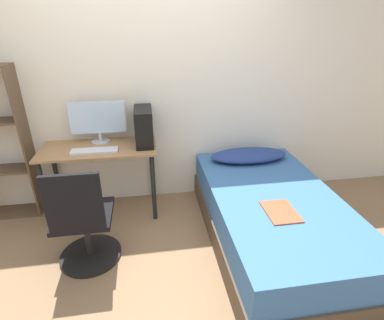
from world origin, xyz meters
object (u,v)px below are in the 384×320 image
at_px(monitor, 98,120).
at_px(office_chair, 84,228).
at_px(pc_tower, 144,126).
at_px(keyboard, 95,151).
at_px(bed, 272,218).

bearing_deg(monitor, office_chair, -94.98).
bearing_deg(pc_tower, keyboard, -162.84).
height_order(office_chair, monitor, monitor).
height_order(office_chair, keyboard, office_chair).
relative_size(bed, pc_tower, 4.96).
xyz_separation_m(office_chair, monitor, (0.08, 0.90, 0.63)).
bearing_deg(bed, monitor, 150.41).
bearing_deg(bed, pc_tower, 145.11).
bearing_deg(keyboard, office_chair, -94.59).
bearing_deg(bed, office_chair, -179.30).
xyz_separation_m(bed, monitor, (-1.54, 0.88, 0.73)).
height_order(monitor, pc_tower, monitor).
distance_m(bed, pc_tower, 1.50).
xyz_separation_m(keyboard, pc_tower, (0.47, 0.15, 0.17)).
xyz_separation_m(office_chair, bed, (1.62, 0.02, -0.11)).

